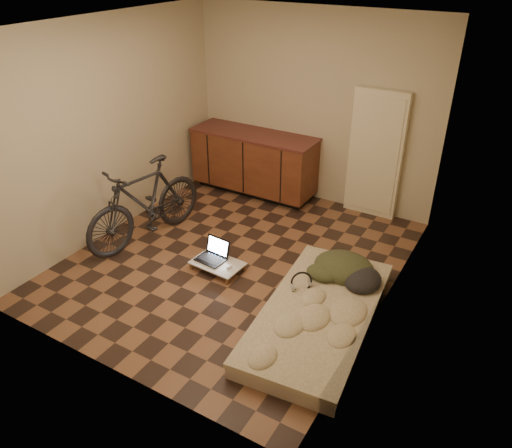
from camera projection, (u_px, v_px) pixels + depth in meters
The scene contains 10 objects.
room_shell at pixel (233, 157), 5.23m from camera, with size 3.50×4.00×2.60m.
cabinets at pixel (254, 162), 7.25m from camera, with size 1.84×0.62×0.91m.
appliance_panel at pixel (375, 155), 6.49m from camera, with size 0.70×0.10×1.70m, color #F0E7BE.
bicycle at pixel (144, 198), 6.02m from camera, with size 0.51×1.74×1.13m, color black.
futon at pixel (319, 315), 4.86m from camera, with size 1.19×2.16×0.18m.
clothing_pile at pixel (349, 264), 5.24m from camera, with size 0.69×0.57×0.27m, color #333921, non-canonical shape.
headphones at pixel (302, 281), 5.06m from camera, with size 0.25×0.23×0.17m, color black, non-canonical shape.
lap_desk at pixel (218, 263), 5.66m from camera, with size 0.60×0.41×0.10m.
laptop at pixel (213, 255), 5.71m from camera, with size 0.35×0.32×0.22m.
mouse at pixel (229, 267), 5.56m from camera, with size 0.05×0.09×0.03m, color white.
Camera 1 is at (2.70, -4.10, 3.27)m, focal length 35.00 mm.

